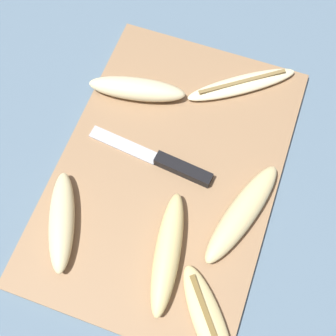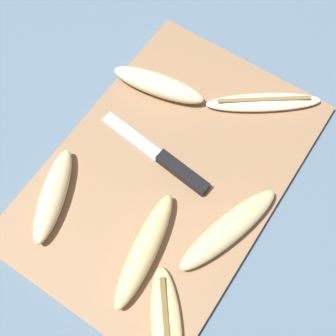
{
  "view_description": "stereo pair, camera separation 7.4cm",
  "coord_description": "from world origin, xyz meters",
  "px_view_note": "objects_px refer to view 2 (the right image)",
  "views": [
    {
      "loc": [
        -0.29,
        -0.1,
        0.7
      ],
      "look_at": [
        0.0,
        0.0,
        0.02
      ],
      "focal_mm": 50.0,
      "sensor_mm": 36.0,
      "label": 1
    },
    {
      "loc": [
        -0.25,
        -0.17,
        0.7
      ],
      "look_at": [
        0.0,
        0.0,
        0.02
      ],
      "focal_mm": 50.0,
      "sensor_mm": 36.0,
      "label": 2
    }
  ],
  "objects_px": {
    "banana_pale_long": "(264,102)",
    "banana_cream_curved": "(158,85)",
    "knife": "(173,165)",
    "banana_golden_short": "(144,250)",
    "banana_mellow_near": "(228,229)",
    "banana_soft_right": "(53,195)",
    "banana_spotted_left": "(166,327)"
  },
  "relations": [
    {
      "from": "banana_pale_long",
      "to": "banana_spotted_left",
      "type": "bearing_deg",
      "value": -170.73
    },
    {
      "from": "banana_mellow_near",
      "to": "banana_spotted_left",
      "type": "bearing_deg",
      "value": 179.94
    },
    {
      "from": "banana_golden_short",
      "to": "banana_mellow_near",
      "type": "relative_size",
      "value": 0.98
    },
    {
      "from": "banana_spotted_left",
      "to": "banana_golden_short",
      "type": "bearing_deg",
      "value": 50.44
    },
    {
      "from": "banana_soft_right",
      "to": "banana_cream_curved",
      "type": "relative_size",
      "value": 0.94
    },
    {
      "from": "banana_pale_long",
      "to": "banana_mellow_near",
      "type": "bearing_deg",
      "value": -164.18
    },
    {
      "from": "knife",
      "to": "banana_spotted_left",
      "type": "bearing_deg",
      "value": -142.4
    },
    {
      "from": "banana_pale_long",
      "to": "banana_cream_curved",
      "type": "distance_m",
      "value": 0.18
    },
    {
      "from": "banana_golden_short",
      "to": "banana_spotted_left",
      "type": "bearing_deg",
      "value": -129.56
    },
    {
      "from": "banana_soft_right",
      "to": "banana_spotted_left",
      "type": "relative_size",
      "value": 1.03
    },
    {
      "from": "banana_golden_short",
      "to": "banana_cream_curved",
      "type": "height_order",
      "value": "banana_golden_short"
    },
    {
      "from": "banana_mellow_near",
      "to": "banana_soft_right",
      "type": "bearing_deg",
      "value": 112.42
    },
    {
      "from": "banana_golden_short",
      "to": "banana_spotted_left",
      "type": "distance_m",
      "value": 0.11
    },
    {
      "from": "knife",
      "to": "banana_golden_short",
      "type": "relative_size",
      "value": 1.14
    },
    {
      "from": "banana_cream_curved",
      "to": "banana_mellow_near",
      "type": "xyz_separation_m",
      "value": [
        -0.15,
        -0.23,
        -0.0
      ]
    },
    {
      "from": "banana_soft_right",
      "to": "banana_mellow_near",
      "type": "height_order",
      "value": "banana_soft_right"
    },
    {
      "from": "banana_pale_long",
      "to": "knife",
      "type": "bearing_deg",
      "value": 160.92
    },
    {
      "from": "banana_soft_right",
      "to": "banana_pale_long",
      "type": "xyz_separation_m",
      "value": [
        0.33,
        -0.19,
        -0.01
      ]
    },
    {
      "from": "banana_soft_right",
      "to": "banana_cream_curved",
      "type": "distance_m",
      "value": 0.26
    },
    {
      "from": "banana_soft_right",
      "to": "banana_mellow_near",
      "type": "bearing_deg",
      "value": -67.58
    },
    {
      "from": "banana_pale_long",
      "to": "banana_mellow_near",
      "type": "relative_size",
      "value": 0.93
    },
    {
      "from": "banana_soft_right",
      "to": "banana_cream_curved",
      "type": "xyz_separation_m",
      "value": [
        0.26,
        -0.02,
        0.0
      ]
    },
    {
      "from": "banana_mellow_near",
      "to": "banana_pale_long",
      "type": "bearing_deg",
      "value": 15.82
    },
    {
      "from": "knife",
      "to": "banana_soft_right",
      "type": "height_order",
      "value": "banana_soft_right"
    },
    {
      "from": "banana_soft_right",
      "to": "banana_cream_curved",
      "type": "height_order",
      "value": "same"
    },
    {
      "from": "banana_spotted_left",
      "to": "banana_mellow_near",
      "type": "relative_size",
      "value": 0.81
    },
    {
      "from": "banana_golden_short",
      "to": "knife",
      "type": "bearing_deg",
      "value": 16.96
    },
    {
      "from": "banana_pale_long",
      "to": "banana_cream_curved",
      "type": "height_order",
      "value": "banana_cream_curved"
    },
    {
      "from": "banana_spotted_left",
      "to": "banana_cream_curved",
      "type": "bearing_deg",
      "value": 35.72
    },
    {
      "from": "banana_cream_curved",
      "to": "banana_pale_long",
      "type": "bearing_deg",
      "value": -65.68
    },
    {
      "from": "banana_golden_short",
      "to": "banana_pale_long",
      "type": "distance_m",
      "value": 0.32
    },
    {
      "from": "banana_cream_curved",
      "to": "banana_mellow_near",
      "type": "relative_size",
      "value": 0.88
    }
  ]
}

